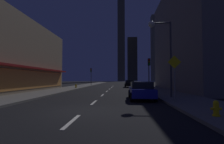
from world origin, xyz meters
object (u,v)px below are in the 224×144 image
(traffic_light_near_right, at_px, (149,67))
(traffic_light_far_left, at_px, (91,73))
(car_parked_far, at_px, (130,84))
(pedestrian_crossing_sign, at_px, (174,74))
(fire_hydrant_far_left, at_px, (76,86))
(street_lamp_right, at_px, (161,40))
(car_parked_near, at_px, (141,90))
(fire_hydrant_yellow_near, at_px, (216,109))

(traffic_light_near_right, bearing_deg, traffic_light_far_left, 120.62)
(car_parked_far, distance_m, pedestrian_crossing_sign, 21.81)
(fire_hydrant_far_left, distance_m, traffic_light_near_right, 13.55)
(street_lamp_right, relative_size, pedestrian_crossing_sign, 2.09)
(car_parked_near, distance_m, traffic_light_far_left, 27.66)
(car_parked_near, xyz_separation_m, traffic_light_near_right, (1.90, 7.42, 2.45))
(car_parked_near, relative_size, pedestrian_crossing_sign, 1.34)
(car_parked_far, relative_size, traffic_light_far_left, 1.01)
(car_parked_near, height_order, fire_hydrant_far_left, car_parked_near)
(car_parked_near, relative_size, traffic_light_far_left, 1.01)
(car_parked_near, height_order, traffic_light_near_right, traffic_light_near_right)
(car_parked_near, height_order, car_parked_far, same)
(fire_hydrant_yellow_near, relative_size, pedestrian_crossing_sign, 0.21)
(car_parked_far, xyz_separation_m, traffic_light_far_left, (-9.10, 6.56, 2.45))
(fire_hydrant_far_left, bearing_deg, fire_hydrant_yellow_near, -60.36)
(traffic_light_near_right, bearing_deg, street_lamp_right, -91.00)
(traffic_light_far_left, bearing_deg, traffic_light_near_right, -59.38)
(car_parked_far, height_order, traffic_light_near_right, traffic_light_near_right)
(traffic_light_near_right, relative_size, street_lamp_right, 0.64)
(car_parked_near, bearing_deg, traffic_light_near_right, 75.64)
(traffic_light_near_right, bearing_deg, fire_hydrant_yellow_near, -88.36)
(car_parked_near, relative_size, traffic_light_near_right, 1.01)
(pedestrian_crossing_sign, bearing_deg, car_parked_near, 131.84)
(fire_hydrant_far_left, bearing_deg, car_parked_near, -56.22)
(pedestrian_crossing_sign, bearing_deg, car_parked_far, 95.27)
(traffic_light_far_left, distance_m, pedestrian_crossing_sign, 30.36)
(traffic_light_near_right, xyz_separation_m, pedestrian_crossing_sign, (0.10, -9.65, -1.18))
(pedestrian_crossing_sign, bearing_deg, street_lamp_right, 94.52)
(fire_hydrant_yellow_near, height_order, pedestrian_crossing_sign, pedestrian_crossing_sign)
(traffic_light_far_left, bearing_deg, car_parked_near, -70.71)
(fire_hydrant_far_left, height_order, street_lamp_right, street_lamp_right)
(car_parked_far, relative_size, traffic_light_near_right, 1.01)
(car_parked_far, distance_m, street_lamp_right, 19.46)
(car_parked_near, bearing_deg, fire_hydrant_far_left, 123.78)
(fire_hydrant_far_left, distance_m, street_lamp_right, 18.30)
(fire_hydrant_yellow_near, bearing_deg, car_parked_near, 109.39)
(car_parked_far, distance_m, traffic_light_far_left, 11.48)
(fire_hydrant_far_left, xyz_separation_m, traffic_light_near_right, (11.40, -6.78, 2.74))
(traffic_light_near_right, distance_m, pedestrian_crossing_sign, 9.73)
(street_lamp_right, bearing_deg, fire_hydrant_far_left, 129.57)
(car_parked_near, distance_m, fire_hydrant_far_left, 17.09)
(fire_hydrant_far_left, height_order, traffic_light_near_right, traffic_light_near_right)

